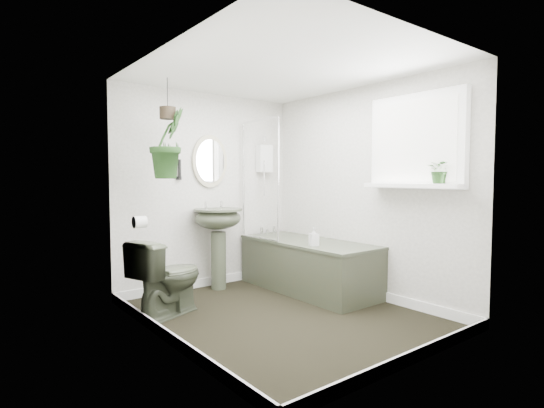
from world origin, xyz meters
TOP-DOWN VIEW (x-y plane):
  - floor at (0.00, 0.00)m, footprint 2.30×2.80m
  - ceiling at (0.00, 0.00)m, footprint 2.30×2.80m
  - wall_back at (0.00, 1.41)m, footprint 2.30×0.02m
  - wall_front at (0.00, -1.41)m, footprint 2.30×0.02m
  - wall_left at (-1.16, 0.00)m, footprint 0.02×2.80m
  - wall_right at (1.16, 0.00)m, footprint 0.02×2.80m
  - skirting at (0.00, 0.00)m, footprint 2.30×2.80m
  - bathtub at (0.80, 0.50)m, footprint 0.72×1.72m
  - bath_screen at (0.47, 0.99)m, footprint 0.04×0.72m
  - shower_box at (0.80, 1.34)m, footprint 0.20×0.10m
  - oval_mirror at (0.02, 1.37)m, footprint 0.46×0.03m
  - wall_sconce at (-0.38, 1.36)m, footprint 0.04×0.04m
  - toilet_roll_holder at (-1.10, 0.70)m, footprint 0.11×0.11m
  - window_recess at (1.09, -0.70)m, footprint 0.08×1.00m
  - window_sill at (1.02, -0.70)m, footprint 0.18×1.00m
  - window_blinds at (1.04, -0.70)m, footprint 0.01×0.86m
  - toilet at (-0.85, 0.66)m, footprint 0.81×0.63m
  - pedestal_sink at (0.02, 1.19)m, footprint 0.60×0.52m
  - sill_plant at (1.04, -0.97)m, footprint 0.28×0.26m
  - hanging_plant at (-0.70, 0.95)m, footprint 0.49×0.45m
  - soap_bottle at (0.60, 0.19)m, footprint 0.11×0.11m
  - hanging_pot at (-0.70, 0.95)m, footprint 0.16×0.16m

SIDE VIEW (x-z plane):
  - floor at x=0.00m, z-range -0.02..0.00m
  - skirting at x=0.00m, z-range 0.00..0.10m
  - bathtub at x=0.80m, z-range 0.00..0.58m
  - toilet at x=-0.85m, z-range 0.00..0.73m
  - pedestal_sink at x=0.02m, z-range 0.00..0.95m
  - soap_bottle at x=0.60m, z-range 0.58..0.77m
  - toilet_roll_holder at x=-1.10m, z-range 0.84..0.96m
  - wall_back at x=0.00m, z-range 0.00..2.30m
  - wall_front at x=0.00m, z-range 0.00..2.30m
  - wall_left at x=-1.16m, z-range 0.00..2.30m
  - wall_right at x=1.16m, z-range 0.00..2.30m
  - window_sill at x=1.02m, z-range 1.21..1.25m
  - bath_screen at x=0.47m, z-range 0.58..1.98m
  - sill_plant at x=1.04m, z-range 1.25..1.50m
  - wall_sconce at x=-0.38m, z-range 1.29..1.51m
  - oval_mirror at x=0.02m, z-range 1.19..1.81m
  - shower_box at x=0.80m, z-range 1.38..1.73m
  - window_recess at x=1.09m, z-range 1.20..2.10m
  - window_blinds at x=1.04m, z-range 1.27..2.03m
  - hanging_plant at x=-0.70m, z-range 1.29..2.01m
  - hanging_pot at x=-0.70m, z-range 1.89..2.01m
  - ceiling at x=0.00m, z-range 2.30..2.32m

